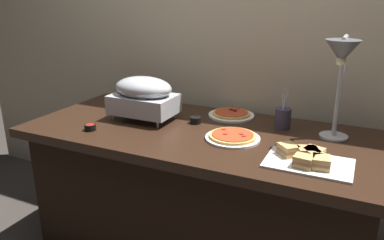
% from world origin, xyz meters
% --- Properties ---
extents(back_wall, '(4.40, 0.04, 2.40)m').
position_xyz_m(back_wall, '(0.00, 0.50, 1.20)').
color(back_wall, '#C6B593').
rests_on(back_wall, ground_plane).
extents(buffet_table, '(1.90, 0.84, 0.76)m').
position_xyz_m(buffet_table, '(0.00, 0.00, 0.39)').
color(buffet_table, black).
rests_on(buffet_table, ground_plane).
extents(chafing_dish, '(0.36, 0.24, 0.25)m').
position_xyz_m(chafing_dish, '(-0.37, 0.03, 0.90)').
color(chafing_dish, '#B7BABF').
rests_on(chafing_dish, buffet_table).
extents(heat_lamp, '(0.15, 0.30, 0.51)m').
position_xyz_m(heat_lamp, '(0.65, 0.06, 1.16)').
color(heat_lamp, '#B7BABF').
rests_on(heat_lamp, buffet_table).
extents(pizza_plate_front, '(0.27, 0.27, 0.03)m').
position_xyz_m(pizza_plate_front, '(0.20, -0.05, 0.77)').
color(pizza_plate_front, white).
rests_on(pizza_plate_front, buffet_table).
extents(pizza_plate_center, '(0.27, 0.27, 0.03)m').
position_xyz_m(pizza_plate_center, '(0.07, 0.30, 0.77)').
color(pizza_plate_center, white).
rests_on(pizza_plate_center, buffet_table).
extents(sandwich_platter, '(0.36, 0.24, 0.06)m').
position_xyz_m(sandwich_platter, '(0.58, -0.19, 0.78)').
color(sandwich_platter, white).
rests_on(sandwich_platter, buffet_table).
extents(sauce_cup_near, '(0.06, 0.06, 0.03)m').
position_xyz_m(sauce_cup_near, '(-0.53, -0.25, 0.78)').
color(sauce_cup_near, black).
rests_on(sauce_cup_near, buffet_table).
extents(sauce_cup_far, '(0.06, 0.06, 0.04)m').
position_xyz_m(sauce_cup_far, '(-0.07, 0.09, 0.78)').
color(sauce_cup_far, black).
rests_on(sauce_cup_far, buffet_table).
extents(utensil_holder, '(0.08, 0.08, 0.22)m').
position_xyz_m(utensil_holder, '(0.39, 0.22, 0.82)').
color(utensil_holder, '#383347').
rests_on(utensil_holder, buffet_table).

